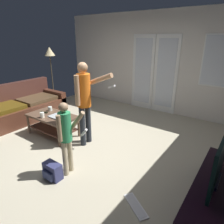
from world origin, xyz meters
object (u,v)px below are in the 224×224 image
cup_near_edge (50,109)px  cup_by_laptop (42,115)px  loose_keyboard (136,206)px  laptop_closed (58,117)px  tv_stand (212,195)px  floor_lamp (50,56)px  leather_couch (20,109)px  tv_remote_black (44,112)px  backpack (52,171)px  coffee_table (53,121)px  person_child (66,133)px  flat_screen_tv (220,159)px  person_adult (85,97)px

cup_near_edge → cup_by_laptop: bearing=-60.6°
loose_keyboard → laptop_closed: size_ratio=1.23×
tv_stand → floor_lamp: size_ratio=0.96×
leather_couch → tv_remote_black: size_ratio=12.88×
floor_lamp → backpack: 3.94m
coffee_table → leather_couch: bearing=177.0°
leather_couch → coffee_table: size_ratio=2.04×
coffee_table → backpack: coffee_table is taller
person_child → coffee_table: bearing=150.3°
backpack → loose_keyboard: bearing=11.2°
coffee_table → loose_keyboard: coffee_table is taller
laptop_closed → tv_remote_black: 0.44m
tv_stand → floor_lamp: floor_lamp is taller
tv_stand → flat_screen_tv: (-0.00, 0.00, 0.51)m
tv_stand → person_adult: 2.50m
leather_couch → loose_keyboard: size_ratio=4.96×
loose_keyboard → laptop_closed: (-2.25, 0.70, 0.46)m
loose_keyboard → cup_near_edge: cup_near_edge is taller
tv_stand → tv_remote_black: bearing=177.3°
leather_couch → tv_remote_black: (1.12, -0.08, 0.17)m
cup_by_laptop → cup_near_edge: bearing=119.4°
cup_near_edge → coffee_table: bearing=-31.7°
person_child → tv_remote_black: person_child is taller
flat_screen_tv → floor_lamp: bearing=162.1°
tv_stand → cup_by_laptop: size_ratio=14.95×
leather_couch → laptop_closed: leather_couch is taller
coffee_table → backpack: (1.15, -0.95, -0.21)m
person_adult → loose_keyboard: 2.04m
coffee_table → cup_near_edge: 0.34m
flat_screen_tv → laptop_closed: flat_screen_tv is taller
leather_couch → laptop_closed: 1.57m
cup_near_edge → laptop_closed: bearing=-19.8°
cup_by_laptop → tv_stand: bearing=0.5°
leather_couch → person_child: size_ratio=1.89×
person_child → loose_keyboard: (1.19, 0.01, -0.68)m
coffee_table → cup_by_laptop: size_ratio=9.61×
floor_lamp → loose_keyboard: 4.86m
flat_screen_tv → cup_near_edge: 3.47m
leather_couch → person_child: person_child is taller
coffee_table → floor_lamp: size_ratio=0.62×
person_adult → cup_near_edge: size_ratio=17.13×
person_adult → tv_remote_black: person_adult is taller
coffee_table → tv_stand: coffee_table is taller
person_child → floor_lamp: bearing=144.2°
coffee_table → person_adult: (0.84, 0.14, 0.63)m
leather_couch → loose_keyboard: leather_couch is taller
flat_screen_tv → person_child: (-1.95, -0.54, -0.02)m
flat_screen_tv → tv_remote_black: 3.47m
person_adult → backpack: 1.42m
leather_couch → floor_lamp: size_ratio=1.26×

